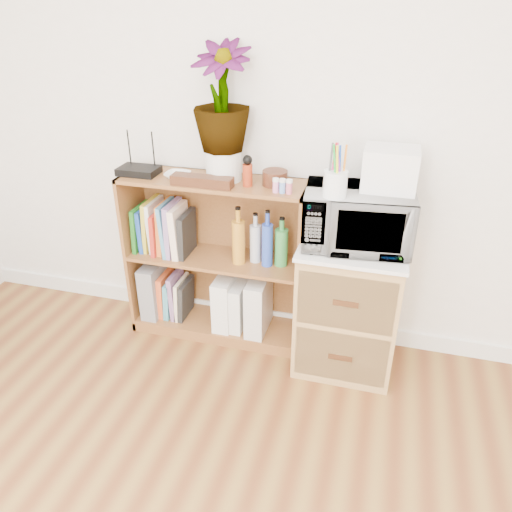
% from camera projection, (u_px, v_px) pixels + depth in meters
% --- Properties ---
extents(skirting_board, '(4.00, 0.02, 0.10)m').
position_uv_depth(skirting_board, '(281.00, 319.00, 3.03)').
color(skirting_board, white).
rests_on(skirting_board, ground).
extents(bookshelf, '(1.00, 0.30, 0.95)m').
position_uv_depth(bookshelf, '(217.00, 261.00, 2.79)').
color(bookshelf, brown).
rests_on(bookshelf, ground).
extents(wicker_unit, '(0.50, 0.45, 0.70)m').
position_uv_depth(wicker_unit, '(348.00, 307.00, 2.61)').
color(wicker_unit, '#9E7542').
rests_on(wicker_unit, ground).
extents(microwave, '(0.54, 0.39, 0.28)m').
position_uv_depth(microwave, '(357.00, 218.00, 2.36)').
color(microwave, white).
rests_on(microwave, wicker_unit).
extents(pen_cup, '(0.11, 0.11, 0.12)m').
position_uv_depth(pen_cup, '(335.00, 184.00, 2.20)').
color(pen_cup, white).
rests_on(pen_cup, microwave).
extents(small_appliance, '(0.24, 0.20, 0.19)m').
position_uv_depth(small_appliance, '(390.00, 169.00, 2.27)').
color(small_appliance, white).
rests_on(small_appliance, microwave).
extents(router, '(0.21, 0.14, 0.04)m').
position_uv_depth(router, '(139.00, 171.00, 2.64)').
color(router, black).
rests_on(router, bookshelf).
extents(white_bowl, '(0.13, 0.13, 0.03)m').
position_uv_depth(white_bowl, '(178.00, 175.00, 2.58)').
color(white_bowl, white).
rests_on(white_bowl, bookshelf).
extents(plant_pot, '(0.18, 0.18, 0.15)m').
position_uv_depth(plant_pot, '(224.00, 165.00, 2.54)').
color(plant_pot, silver).
rests_on(plant_pot, bookshelf).
extents(potted_plant, '(0.29, 0.29, 0.51)m').
position_uv_depth(potted_plant, '(222.00, 97.00, 2.38)').
color(potted_plant, '#376E2C').
rests_on(potted_plant, plant_pot).
extents(trinket_box, '(0.31, 0.08, 0.05)m').
position_uv_depth(trinket_box, '(202.00, 181.00, 2.48)').
color(trinket_box, '#361A0E').
rests_on(trinket_box, bookshelf).
extents(kokeshi_doll, '(0.05, 0.05, 0.11)m').
position_uv_depth(kokeshi_doll, '(248.00, 175.00, 2.46)').
color(kokeshi_doll, maroon).
rests_on(kokeshi_doll, bookshelf).
extents(wooden_bowl, '(0.13, 0.13, 0.07)m').
position_uv_depth(wooden_bowl, '(275.00, 178.00, 2.48)').
color(wooden_bowl, '#3B1D10').
rests_on(wooden_bowl, bookshelf).
extents(paint_jars, '(0.12, 0.04, 0.06)m').
position_uv_depth(paint_jars, '(282.00, 187.00, 2.38)').
color(paint_jars, pink).
rests_on(paint_jars, bookshelf).
extents(file_box, '(0.10, 0.26, 0.33)m').
position_uv_depth(file_box, '(156.00, 287.00, 3.00)').
color(file_box, gray).
rests_on(file_box, bookshelf).
extents(magazine_holder_left, '(0.10, 0.25, 0.31)m').
position_uv_depth(magazine_holder_left, '(226.00, 300.00, 2.89)').
color(magazine_holder_left, white).
rests_on(magazine_holder_left, bookshelf).
extents(magazine_holder_mid, '(0.09, 0.22, 0.28)m').
position_uv_depth(magazine_holder_mid, '(238.00, 304.00, 2.88)').
color(magazine_holder_mid, silver).
rests_on(magazine_holder_mid, bookshelf).
extents(magazine_holder_right, '(0.10, 0.26, 0.33)m').
position_uv_depth(magazine_holder_right, '(259.00, 304.00, 2.84)').
color(magazine_holder_right, silver).
rests_on(magazine_holder_right, bookshelf).
extents(cookbooks, '(0.32, 0.20, 0.30)m').
position_uv_depth(cookbooks, '(165.00, 228.00, 2.78)').
color(cookbooks, '#1C661B').
rests_on(cookbooks, bookshelf).
extents(liquor_bottles, '(0.30, 0.07, 0.31)m').
position_uv_depth(liquor_bottles, '(260.00, 239.00, 2.65)').
color(liquor_bottles, '#C78525').
rests_on(liquor_bottles, bookshelf).
extents(lower_books, '(0.17, 0.19, 0.28)m').
position_uv_depth(lower_books, '(176.00, 296.00, 2.99)').
color(lower_books, '#DB5526').
rests_on(lower_books, bookshelf).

